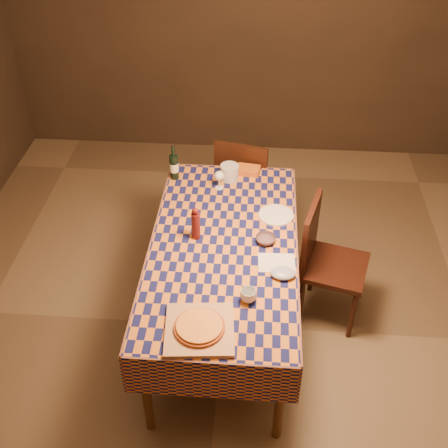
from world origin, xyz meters
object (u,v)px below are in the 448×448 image
object	(u,v)px
dining_table	(223,254)
wine_bottle	(174,166)
pizza	(199,327)
white_plate	(276,215)
cutting_board	(200,330)
bowl	(266,240)
chair_far	(244,182)
chair_right	(325,257)

from	to	relation	value
dining_table	wine_bottle	world-z (taller)	wine_bottle
pizza	white_plate	size ratio (longest dim) A/B	1.28
dining_table	cutting_board	distance (m)	0.72
dining_table	bowl	world-z (taller)	bowl
white_plate	chair_far	xyz separation A→B (m)	(-0.25, 0.75, -0.25)
bowl	chair_far	xyz separation A→B (m)	(-0.18, 1.03, -0.27)
wine_bottle	bowl	bearing A→B (deg)	-44.97
pizza	chair_far	distance (m)	1.82
bowl	wine_bottle	xyz separation A→B (m)	(-0.68, 0.68, 0.08)
dining_table	chair_right	xyz separation A→B (m)	(0.68, 0.21, -0.17)
bowl	chair_right	size ratio (longest dim) A/B	0.14
cutting_board	chair_far	bearing A→B (deg)	84.84
chair_far	chair_right	size ratio (longest dim) A/B	1.00
dining_table	chair_right	world-z (taller)	chair_right
chair_far	dining_table	bearing A→B (deg)	-94.62
white_plate	chair_right	distance (m)	0.44
dining_table	cutting_board	size ratio (longest dim) A/B	5.01
wine_bottle	white_plate	distance (m)	0.86
bowl	chair_right	bearing A→B (deg)	21.84
bowl	chair_right	distance (m)	0.52
chair_right	cutting_board	bearing A→B (deg)	-129.11
wine_bottle	cutting_board	bearing A→B (deg)	-76.68
pizza	white_plate	bearing A→B (deg)	68.58
dining_table	pizza	size ratio (longest dim) A/B	6.14
dining_table	white_plate	world-z (taller)	white_plate
bowl	chair_far	bearing A→B (deg)	99.86
bowl	white_plate	distance (m)	0.28
dining_table	white_plate	bearing A→B (deg)	44.28
wine_bottle	chair_right	world-z (taller)	wine_bottle
dining_table	cutting_board	bearing A→B (deg)	-95.97
wine_bottle	chair_far	bearing A→B (deg)	34.66
cutting_board	chair_right	size ratio (longest dim) A/B	0.40
bowl	dining_table	bearing A→B (deg)	-169.71
chair_right	pizza	bearing A→B (deg)	-129.11
bowl	white_plate	bearing A→B (deg)	76.51
pizza	bowl	world-z (taller)	pizza
bowl	white_plate	size ratio (longest dim) A/B	0.55
pizza	wine_bottle	distance (m)	1.49
pizza	chair_far	world-z (taller)	chair_far
dining_table	white_plate	distance (m)	0.47
pizza	wine_bottle	size ratio (longest dim) A/B	1.13
pizza	bowl	size ratio (longest dim) A/B	2.33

